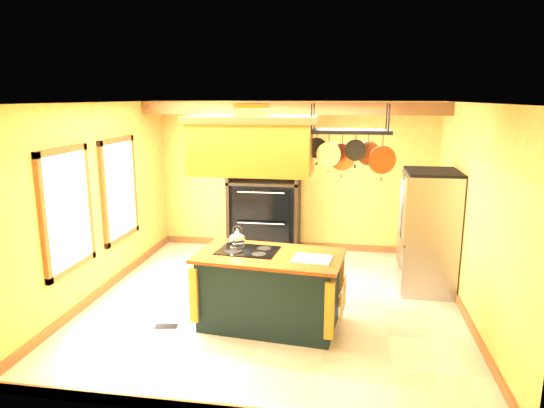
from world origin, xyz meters
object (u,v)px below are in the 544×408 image
(kitchen_island, at_px, (269,289))
(refrigerator, at_px, (427,234))
(hutch, at_px, (264,204))
(range_hood, at_px, (252,143))
(pot_rack, at_px, (350,143))

(kitchen_island, distance_m, refrigerator, 2.58)
(kitchen_island, xyz_separation_m, refrigerator, (2.06, 1.50, 0.37))
(refrigerator, bearing_deg, kitchen_island, -144.01)
(kitchen_island, height_order, hutch, hutch)
(range_hood, xyz_separation_m, pot_rack, (1.11, 0.00, 0.02))
(pot_rack, bearing_deg, refrigerator, 52.54)
(kitchen_island, bearing_deg, refrigerator, 41.97)
(hutch, bearing_deg, range_hood, -82.63)
(refrigerator, height_order, hutch, hutch)
(range_hood, bearing_deg, pot_rack, 0.00)
(range_hood, relative_size, hutch, 0.65)
(range_hood, height_order, hutch, range_hood)
(kitchen_island, xyz_separation_m, range_hood, (-0.20, -0.00, 1.78))
(range_hood, distance_m, hutch, 3.25)
(kitchen_island, relative_size, hutch, 0.81)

